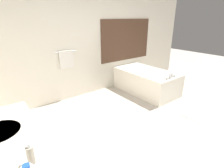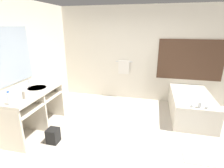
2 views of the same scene
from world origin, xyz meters
TOP-DOWN VIEW (x-y plane):
  - ground_plane at (0.00, 0.00)m, footprint 16.00×16.00m
  - wall_back_with_blinds at (0.05, 2.23)m, footprint 7.40×0.13m
  - vanity_counter at (-1.85, -0.01)m, footprint 0.68×1.45m
  - bathtub at (1.51, 1.37)m, footprint 0.90×1.63m
  - soap_dispenser at (-1.70, -0.40)m, footprint 0.05×0.05m
  - bath_mat at (1.42, 0.01)m, footprint 0.52×0.70m

SIDE VIEW (x-z plane):
  - ground_plane at x=0.00m, z-range 0.00..0.00m
  - bath_mat at x=1.42m, z-range 0.00..0.02m
  - bathtub at x=1.51m, z-range -0.03..0.66m
  - vanity_counter at x=-1.85m, z-range 0.21..1.10m
  - soap_dispenser at x=-1.70m, z-range 0.88..1.05m
  - wall_back_with_blinds at x=0.05m, z-range 0.00..2.70m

